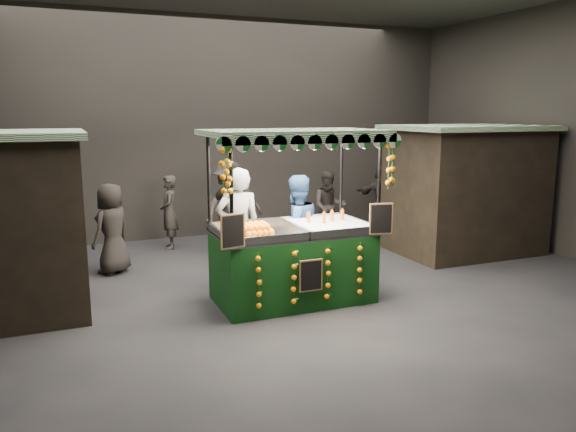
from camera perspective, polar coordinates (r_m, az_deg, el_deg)
name	(u,v)px	position (r m, az deg, el deg)	size (l,w,h in m)	color
ground	(296,298)	(8.73, 0.78, -8.47)	(12.00, 12.00, 0.00)	black
market_hall	(296,75)	(8.27, 0.84, 14.27)	(12.10, 10.10, 5.05)	black
neighbour_stall_right	(464,189)	(11.97, 17.63, 2.70)	(3.00, 2.20, 2.60)	black
juice_stall	(295,250)	(8.41, 0.67, -3.48)	(2.69, 1.58, 2.61)	black
vendor_grey	(238,229)	(9.02, -5.13, -1.33)	(0.78, 0.57, 1.99)	slate
vendor_blue	(296,230)	(9.26, 0.83, -1.45)	(0.98, 0.82, 1.84)	navy
shopper_0	(37,225)	(11.25, -24.40, -0.86)	(0.61, 0.42, 1.60)	#282420
shopper_1	(329,206)	(12.39, 4.23, 0.99)	(0.92, 0.81, 1.58)	#282220
shopper_2	(236,211)	(10.99, -5.36, 0.55)	(1.12, 1.10, 1.89)	#292421
shopper_3	(230,208)	(11.27, -6.02, 0.80)	(1.40, 1.13, 1.89)	#2D2724
shopper_4	(112,229)	(10.37, -17.64, -1.25)	(0.94, 0.92, 1.63)	black
shopper_5	(384,196)	(13.60, 9.87, 2.04)	(1.30, 1.62, 1.73)	#2A2622
shopper_6	(169,212)	(11.96, -12.13, 0.38)	(0.45, 0.61, 1.56)	#2C2824
shopper_7	(430,198)	(13.07, 14.35, 1.83)	(0.82, 1.27, 1.87)	#2A2522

